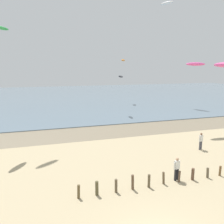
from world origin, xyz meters
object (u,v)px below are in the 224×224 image
kite_aloft_5 (123,60)px  person_far_down_beach (177,168)px  kite_aloft_4 (121,77)px  kite_aloft_7 (196,64)px  kite_aloft_2 (167,3)px  kite_aloft_8 (0,28)px  person_by_waterline (201,141)px

kite_aloft_5 → person_far_down_beach: bearing=5.9°
kite_aloft_4 → kite_aloft_7: (5.56, -12.19, 1.91)m
person_far_down_beach → kite_aloft_2: (17.02, 32.58, 20.41)m
kite_aloft_8 → kite_aloft_4: bearing=158.6°
kite_aloft_7 → kite_aloft_8: 21.94m
kite_aloft_4 → kite_aloft_7: 13.54m
person_far_down_beach → kite_aloft_4: size_ratio=0.87×
kite_aloft_4 → kite_aloft_5: size_ratio=0.80×
kite_aloft_5 → kite_aloft_7: 25.07m
person_by_waterline → kite_aloft_8: (-18.14, 6.69, 10.76)m
person_far_down_beach → kite_aloft_7: 16.34m
kite_aloft_5 → kite_aloft_7: (0.60, -25.04, -1.21)m
person_by_waterline → kite_aloft_7: size_ratio=0.64×
kite_aloft_2 → kite_aloft_5: bearing=-137.0°
kite_aloft_7 → kite_aloft_2: bearing=71.4°
person_far_down_beach → kite_aloft_5: size_ratio=0.69×
person_far_down_beach → kite_aloft_4: kite_aloft_4 is taller
kite_aloft_7 → person_far_down_beach: bearing=-128.5°
kite_aloft_5 → kite_aloft_8: bearing=-21.0°
kite_aloft_4 → kite_aloft_7: bearing=-148.8°
person_far_down_beach → kite_aloft_8: kite_aloft_8 is taller
person_by_waterline → kite_aloft_8: bearing=159.8°
kite_aloft_5 → kite_aloft_7: size_ratio=0.92×
person_far_down_beach → kite_aloft_8: (-12.41, 11.45, 10.76)m
kite_aloft_4 → kite_aloft_5: 14.12m
person_by_waterline → kite_aloft_4: kite_aloft_4 is taller
kite_aloft_7 → person_by_waterline: bearing=-117.7°
person_far_down_beach → kite_aloft_7: kite_aloft_7 is taller
person_by_waterline → kite_aloft_4: (-2.02, 18.60, 5.59)m
kite_aloft_2 → kite_aloft_8: (-29.43, -21.13, -9.64)m
kite_aloft_4 → kite_aloft_8: size_ratio=0.94×
kite_aloft_7 → kite_aloft_8: bearing=-179.5°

